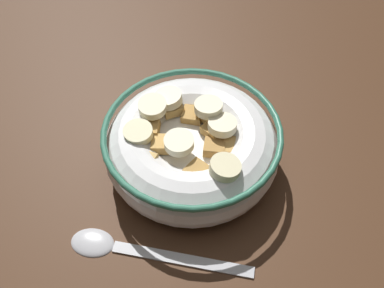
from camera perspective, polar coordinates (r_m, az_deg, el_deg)
name	(u,v)px	position (r cm, az deg, el deg)	size (l,w,h in cm)	color
ground_plane	(192,168)	(43.62, 0.00, -3.24)	(134.58, 134.58, 2.00)	#472B19
cereal_bowl	(192,145)	(40.49, -0.02, -0.07)	(16.77, 16.77, 6.23)	white
spoon	(122,247)	(38.36, -9.33, -13.47)	(15.74, 7.77, 0.80)	#B7B7BC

